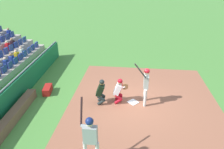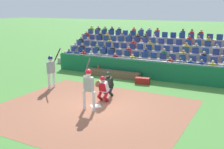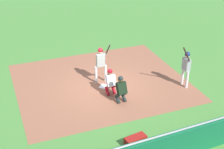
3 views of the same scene
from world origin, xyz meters
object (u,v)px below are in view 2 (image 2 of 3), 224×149
(on_deck_batter, at_px, (51,68))
(home_plate_marker, at_px, (96,106))
(water_bottle_on_bench, at_px, (98,67))
(dugout_bench, at_px, (112,74))
(batter_at_plate, at_px, (89,85))
(equipment_duffel_bag, at_px, (142,81))
(home_plate_umpire, at_px, (108,83))
(catcher_crouching, at_px, (103,87))

(on_deck_batter, bearing_deg, home_plate_marker, 157.73)
(water_bottle_on_bench, bearing_deg, dugout_bench, 175.33)
(dugout_bench, bearing_deg, batter_at_plate, 105.94)
(water_bottle_on_bench, relative_size, equipment_duffel_bag, 0.26)
(home_plate_umpire, xyz_separation_m, equipment_duffel_bag, (-0.77, -2.94, -0.52))
(dugout_bench, distance_m, water_bottle_on_bench, 1.15)
(catcher_crouching, relative_size, water_bottle_on_bench, 5.91)
(home_plate_marker, bearing_deg, dugout_bench, -72.12)
(home_plate_marker, relative_size, dugout_bench, 0.12)
(home_plate_umpire, relative_size, equipment_duffel_bag, 1.57)
(dugout_bench, relative_size, on_deck_batter, 1.65)
(catcher_crouching, bearing_deg, batter_at_plate, 89.00)
(home_plate_umpire, bearing_deg, home_plate_marker, 95.74)
(catcher_crouching, relative_size, equipment_duffel_bag, 1.56)
(batter_at_plate, distance_m, catcher_crouching, 1.31)
(on_deck_batter, bearing_deg, water_bottle_on_bench, -103.09)
(home_plate_umpire, height_order, equipment_duffel_bag, home_plate_umpire)
(batter_at_plate, relative_size, home_plate_umpire, 1.70)
(home_plate_marker, distance_m, batter_at_plate, 1.26)
(on_deck_batter, bearing_deg, dugout_bench, -118.29)
(water_bottle_on_bench, height_order, equipment_duffel_bag, water_bottle_on_bench)
(equipment_duffel_bag, distance_m, on_deck_batter, 5.29)
(catcher_crouching, xyz_separation_m, on_deck_batter, (3.61, -0.78, 0.42))
(catcher_crouching, xyz_separation_m, home_plate_umpire, (0.14, -0.85, -0.01))
(catcher_crouching, height_order, water_bottle_on_bench, catcher_crouching)
(home_plate_umpire, height_order, on_deck_batter, on_deck_batter)
(water_bottle_on_bench, bearing_deg, home_plate_umpire, 125.28)
(batter_at_plate, xyz_separation_m, on_deck_batter, (3.59, -2.02, -0.02))
(home_plate_umpire, xyz_separation_m, dugout_bench, (1.50, -3.58, -0.49))
(home_plate_marker, bearing_deg, equipment_duffel_bag, -97.80)
(catcher_crouching, relative_size, on_deck_batter, 0.57)
(catcher_crouching, distance_m, home_plate_umpire, 0.86)
(home_plate_marker, distance_m, equipment_duffel_bag, 4.54)
(water_bottle_on_bench, distance_m, equipment_duffel_bag, 3.47)
(dugout_bench, xyz_separation_m, water_bottle_on_bench, (1.10, -0.09, 0.33))
(dugout_bench, relative_size, equipment_duffel_bag, 4.50)
(home_plate_marker, xyz_separation_m, dugout_bench, (1.66, -5.14, 0.20))
(batter_at_plate, relative_size, catcher_crouching, 1.71)
(dugout_bench, relative_size, water_bottle_on_bench, 17.05)
(home_plate_marker, bearing_deg, water_bottle_on_bench, -62.22)
(home_plate_umpire, bearing_deg, batter_at_plate, 93.26)
(batter_at_plate, xyz_separation_m, water_bottle_on_bench, (2.72, -5.76, -0.61))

